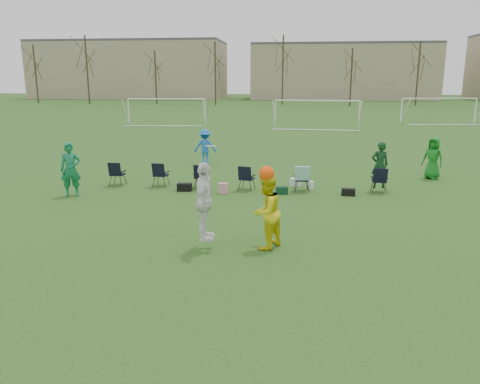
# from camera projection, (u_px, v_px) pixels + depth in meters

# --- Properties ---
(ground) EXTENTS (260.00, 260.00, 0.00)m
(ground) POSITION_uv_depth(u_px,v_px,m) (202.00, 267.00, 10.76)
(ground) COLOR #244A17
(ground) RESTS_ON ground
(fielder_green_near) EXTENTS (0.84, 0.68, 1.99)m
(fielder_green_near) POSITION_uv_depth(u_px,v_px,m) (71.00, 169.00, 17.08)
(fielder_green_near) COLOR #147248
(fielder_green_near) RESTS_ON ground
(fielder_blue) EXTENTS (1.18, 0.73, 1.77)m
(fielder_blue) POSITION_uv_depth(u_px,v_px,m) (205.00, 147.00, 23.63)
(fielder_blue) COLOR blue
(fielder_blue) RESTS_ON ground
(fielder_green_far) EXTENTS (1.05, 1.01, 1.81)m
(fielder_green_far) POSITION_uv_depth(u_px,v_px,m) (433.00, 158.00, 20.12)
(fielder_green_far) COLOR #14711C
(fielder_green_far) RESTS_ON ground
(center_contest) EXTENTS (2.33, 1.50, 2.68)m
(center_contest) POSITION_uv_depth(u_px,v_px,m) (239.00, 206.00, 11.67)
(center_contest) COLOR white
(center_contest) RESTS_ON ground
(sideline_setup) EXTENTS (11.03, 1.90, 1.92)m
(sideline_setup) POSITION_uv_depth(u_px,v_px,m) (260.00, 175.00, 18.24)
(sideline_setup) COLOR #0F3819
(sideline_setup) RESTS_ON ground
(goal_left) EXTENTS (7.39, 0.76, 2.46)m
(goal_left) POSITION_uv_depth(u_px,v_px,m) (166.00, 104.00, 44.24)
(goal_left) COLOR white
(goal_left) RESTS_ON ground
(goal_mid) EXTENTS (7.40, 0.63, 2.46)m
(goal_mid) POSITION_uv_depth(u_px,v_px,m) (317.00, 106.00, 40.77)
(goal_mid) COLOR white
(goal_mid) RESTS_ON ground
(goal_right) EXTENTS (7.35, 1.14, 2.46)m
(goal_right) POSITION_uv_depth(u_px,v_px,m) (439.00, 104.00, 45.26)
(goal_right) COLOR white
(goal_right) RESTS_ON ground
(tree_line) EXTENTS (110.28, 3.28, 11.40)m
(tree_line) POSITION_uv_depth(u_px,v_px,m) (284.00, 74.00, 77.00)
(tree_line) COLOR #382B21
(tree_line) RESTS_ON ground
(building_row) EXTENTS (126.00, 16.00, 13.00)m
(building_row) POSITION_uv_depth(u_px,v_px,m) (317.00, 71.00, 101.34)
(building_row) COLOR tan
(building_row) RESTS_ON ground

